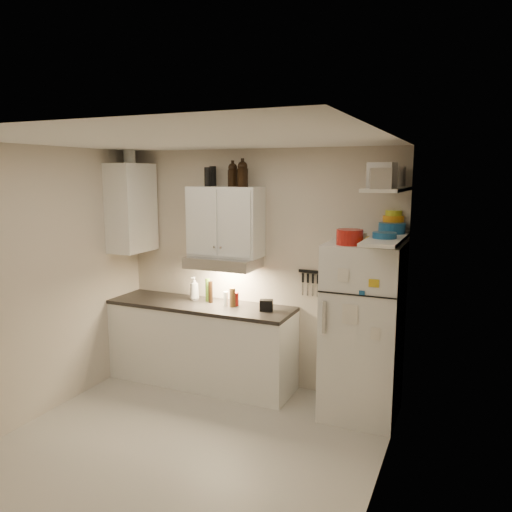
% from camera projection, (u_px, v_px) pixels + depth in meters
% --- Properties ---
extents(floor, '(3.20, 3.00, 0.02)m').
position_uv_depth(floor, '(188.00, 445.00, 4.35)').
color(floor, '#B9B4AB').
rests_on(floor, ground).
extents(ceiling, '(3.20, 3.00, 0.02)m').
position_uv_depth(ceiling, '(181.00, 138.00, 3.93)').
color(ceiling, white).
rests_on(ceiling, ground).
extents(back_wall, '(3.20, 0.02, 2.60)m').
position_uv_depth(back_wall, '(257.00, 269.00, 5.50)').
color(back_wall, beige).
rests_on(back_wall, ground).
extents(left_wall, '(0.02, 3.00, 2.60)m').
position_uv_depth(left_wall, '(41.00, 283.00, 4.78)').
color(left_wall, beige).
rests_on(left_wall, ground).
extents(right_wall, '(0.02, 3.00, 2.60)m').
position_uv_depth(right_wall, '(382.00, 323.00, 3.50)').
color(right_wall, beige).
rests_on(right_wall, ground).
extents(base_cabinet, '(2.10, 0.60, 0.88)m').
position_uv_depth(base_cabinet, '(201.00, 345.00, 5.58)').
color(base_cabinet, white).
rests_on(base_cabinet, floor).
extents(countertop, '(2.10, 0.62, 0.04)m').
position_uv_depth(countertop, '(201.00, 305.00, 5.51)').
color(countertop, black).
rests_on(countertop, base_cabinet).
extents(upper_cabinet, '(0.80, 0.33, 0.75)m').
position_uv_depth(upper_cabinet, '(226.00, 222.00, 5.38)').
color(upper_cabinet, white).
rests_on(upper_cabinet, back_wall).
extents(side_cabinet, '(0.33, 0.55, 1.00)m').
position_uv_depth(side_cabinet, '(131.00, 208.00, 5.69)').
color(side_cabinet, white).
rests_on(side_cabinet, left_wall).
extents(range_hood, '(0.76, 0.46, 0.12)m').
position_uv_depth(range_hood, '(223.00, 262.00, 5.39)').
color(range_hood, silver).
rests_on(range_hood, back_wall).
extents(fridge, '(0.70, 0.68, 1.70)m').
position_uv_depth(fridge, '(363.00, 331.00, 4.77)').
color(fridge, white).
rests_on(fridge, floor).
extents(shelf_hi, '(0.30, 0.95, 0.03)m').
position_uv_depth(shelf_hi, '(388.00, 189.00, 4.35)').
color(shelf_hi, white).
rests_on(shelf_hi, right_wall).
extents(shelf_lo, '(0.30, 0.95, 0.03)m').
position_uv_depth(shelf_lo, '(386.00, 239.00, 4.42)').
color(shelf_lo, white).
rests_on(shelf_lo, right_wall).
extents(knife_strip, '(0.42, 0.02, 0.03)m').
position_uv_depth(knife_strip, '(318.00, 272.00, 5.20)').
color(knife_strip, black).
rests_on(knife_strip, back_wall).
extents(dutch_oven, '(0.31, 0.31, 0.14)m').
position_uv_depth(dutch_oven, '(350.00, 237.00, 4.50)').
color(dutch_oven, '#A91A13').
rests_on(dutch_oven, fridge).
extents(book_stack, '(0.19, 0.23, 0.07)m').
position_uv_depth(book_stack, '(376.00, 242.00, 4.43)').
color(book_stack, gold).
rests_on(book_stack, fridge).
extents(spice_jar, '(0.07, 0.07, 0.10)m').
position_uv_depth(spice_jar, '(364.00, 238.00, 4.62)').
color(spice_jar, silver).
rests_on(spice_jar, fridge).
extents(stock_pot, '(0.32, 0.32, 0.19)m').
position_uv_depth(stock_pot, '(391.00, 177.00, 4.56)').
color(stock_pot, silver).
rests_on(stock_pot, shelf_hi).
extents(tin_a, '(0.24, 0.22, 0.21)m').
position_uv_depth(tin_a, '(382.00, 175.00, 4.22)').
color(tin_a, '#AAAAAD').
rests_on(tin_a, shelf_hi).
extents(tin_b, '(0.20, 0.20, 0.16)m').
position_uv_depth(tin_b, '(380.00, 178.00, 3.99)').
color(tin_b, '#AAAAAD').
rests_on(tin_b, shelf_hi).
extents(bowl_teal, '(0.25, 0.25, 0.10)m').
position_uv_depth(bowl_teal, '(392.00, 228.00, 4.74)').
color(bowl_teal, '#19558C').
rests_on(bowl_teal, shelf_lo).
extents(bowl_orange, '(0.20, 0.20, 0.06)m').
position_uv_depth(bowl_orange, '(393.00, 219.00, 4.81)').
color(bowl_orange, orange).
rests_on(bowl_orange, bowl_teal).
extents(bowl_yellow, '(0.16, 0.16, 0.05)m').
position_uv_depth(bowl_yellow, '(394.00, 213.00, 4.80)').
color(bowl_yellow, gold).
rests_on(bowl_yellow, bowl_orange).
extents(plates, '(0.21, 0.21, 0.05)m').
position_uv_depth(plates, '(385.00, 235.00, 4.37)').
color(plates, '#19558C').
rests_on(plates, shelf_lo).
extents(growler_a, '(0.13, 0.13, 0.25)m').
position_uv_depth(growler_a, '(233.00, 175.00, 5.28)').
color(growler_a, black).
rests_on(growler_a, upper_cabinet).
extents(growler_b, '(0.15, 0.15, 0.27)m').
position_uv_depth(growler_b, '(243.00, 174.00, 5.16)').
color(growler_b, black).
rests_on(growler_b, upper_cabinet).
extents(thermos_a, '(0.08, 0.08, 0.20)m').
position_uv_depth(thermos_a, '(208.00, 177.00, 5.30)').
color(thermos_a, black).
rests_on(thermos_a, upper_cabinet).
extents(thermos_b, '(0.08, 0.08, 0.22)m').
position_uv_depth(thermos_b, '(213.00, 176.00, 5.45)').
color(thermos_b, black).
rests_on(thermos_b, upper_cabinet).
extents(side_jar, '(0.15, 0.15, 0.18)m').
position_uv_depth(side_jar, '(129.00, 155.00, 5.60)').
color(side_jar, silver).
rests_on(side_jar, side_cabinet).
extents(soap_bottle, '(0.13, 0.14, 0.30)m').
position_uv_depth(soap_bottle, '(194.00, 287.00, 5.64)').
color(soap_bottle, white).
rests_on(soap_bottle, countertop).
extents(pepper_mill, '(0.07, 0.07, 0.20)m').
position_uv_depth(pepper_mill, '(232.00, 298.00, 5.35)').
color(pepper_mill, brown).
rests_on(pepper_mill, countertop).
extents(oil_bottle, '(0.06, 0.06, 0.26)m').
position_uv_depth(oil_bottle, '(208.00, 290.00, 5.58)').
color(oil_bottle, '#466C1B').
rests_on(oil_bottle, countertop).
extents(vinegar_bottle, '(0.05, 0.05, 0.24)m').
position_uv_depth(vinegar_bottle, '(211.00, 292.00, 5.52)').
color(vinegar_bottle, black).
rests_on(vinegar_bottle, countertop).
extents(clear_bottle, '(0.06, 0.06, 0.15)m').
position_uv_depth(clear_bottle, '(226.00, 299.00, 5.40)').
color(clear_bottle, silver).
rests_on(clear_bottle, countertop).
extents(red_jar, '(0.08, 0.08, 0.15)m').
position_uv_depth(red_jar, '(235.00, 299.00, 5.40)').
color(red_jar, '#A91A13').
rests_on(red_jar, countertop).
extents(caddy, '(0.16, 0.13, 0.12)m').
position_uv_depth(caddy, '(266.00, 305.00, 5.20)').
color(caddy, black).
rests_on(caddy, countertop).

